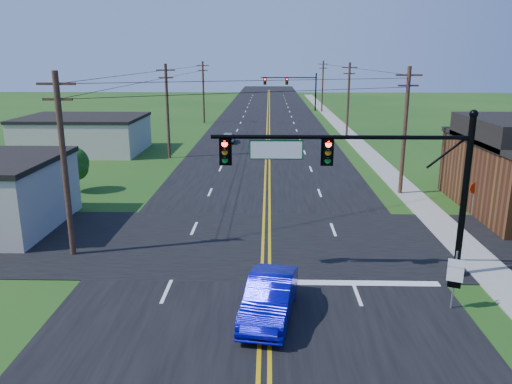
{
  "coord_description": "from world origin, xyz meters",
  "views": [
    {
      "loc": [
        0.28,
        -13.09,
        9.58
      ],
      "look_at": [
        -0.32,
        10.0,
        3.32
      ],
      "focal_mm": 35.0,
      "sensor_mm": 36.0,
      "label": 1
    }
  ],
  "objects_px": {
    "signal_mast_main": "(363,173)",
    "signal_mast_far": "(292,86)",
    "stop_sign": "(474,191)",
    "blue_car": "(270,298)",
    "route_sign": "(455,276)"
  },
  "relations": [
    {
      "from": "signal_mast_main",
      "to": "signal_mast_far",
      "type": "bearing_deg",
      "value": 89.92
    },
    {
      "from": "signal_mast_main",
      "to": "stop_sign",
      "type": "relative_size",
      "value": 5.18
    },
    {
      "from": "signal_mast_main",
      "to": "blue_car",
      "type": "distance_m",
      "value": 6.89
    },
    {
      "from": "signal_mast_far",
      "to": "route_sign",
      "type": "height_order",
      "value": "signal_mast_far"
    },
    {
      "from": "signal_mast_far",
      "to": "route_sign",
      "type": "distance_m",
      "value": 75.29
    },
    {
      "from": "signal_mast_far",
      "to": "route_sign",
      "type": "bearing_deg",
      "value": -87.67
    },
    {
      "from": "route_sign",
      "to": "blue_car",
      "type": "bearing_deg",
      "value": -150.71
    },
    {
      "from": "signal_mast_main",
      "to": "stop_sign",
      "type": "height_order",
      "value": "signal_mast_main"
    },
    {
      "from": "blue_car",
      "to": "stop_sign",
      "type": "height_order",
      "value": "stop_sign"
    },
    {
      "from": "signal_mast_far",
      "to": "blue_car",
      "type": "distance_m",
      "value": 76.19
    },
    {
      "from": "signal_mast_far",
      "to": "route_sign",
      "type": "xyz_separation_m",
      "value": [
        3.06,
        -75.17,
        -3.13
      ]
    },
    {
      "from": "blue_car",
      "to": "stop_sign",
      "type": "relative_size",
      "value": 2.2
    },
    {
      "from": "blue_car",
      "to": "stop_sign",
      "type": "bearing_deg",
      "value": 54.71
    },
    {
      "from": "route_sign",
      "to": "signal_mast_far",
      "type": "bearing_deg",
      "value": 115.06
    },
    {
      "from": "signal_mast_far",
      "to": "stop_sign",
      "type": "distance_m",
      "value": 63.67
    }
  ]
}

